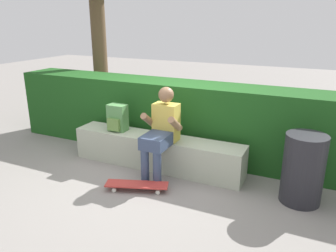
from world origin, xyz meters
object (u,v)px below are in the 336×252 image
Objects in this scene: bench_main at (157,152)px; skateboard_near_person at (137,185)px; trash_bin at (303,169)px; backpack_on_bench at (117,118)px; person_skater at (161,130)px.

skateboard_near_person is (0.09, -0.74, -0.16)m from bench_main.
bench_main is 2.01m from trash_bin.
backpack_on_bench reaches higher than trash_bin.
backpack_on_bench is at bearing 135.64° from skateboard_near_person.
bench_main is 0.52m from person_skater.
trash_bin is at bearing 17.65° from skateboard_near_person.
backpack_on_bench is (-0.84, 0.20, -0.00)m from person_skater.
skateboard_near_person is at bearing -100.04° from person_skater.
trash_bin is (1.90, 0.61, 0.35)m from skateboard_near_person.
bench_main is at bearing 176.13° from trash_bin.
bench_main is at bearing 0.82° from backpack_on_bench.
bench_main is 0.79m from backpack_on_bench.
skateboard_near_person is at bearing -162.35° from trash_bin.
person_skater is at bearing 79.96° from skateboard_near_person.
trash_bin is (2.65, -0.13, -0.25)m from backpack_on_bench.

